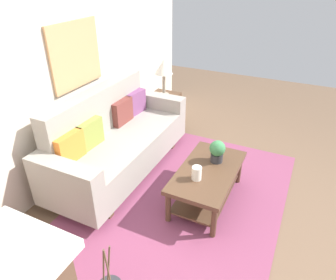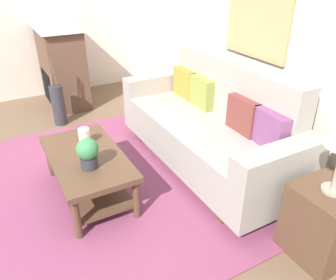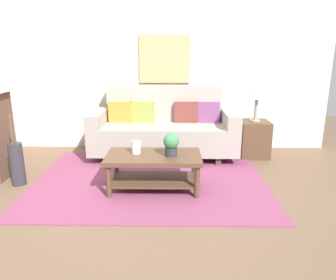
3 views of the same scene
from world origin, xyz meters
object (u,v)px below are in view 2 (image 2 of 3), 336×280
object	(u,v)px
tabletop_vase	(84,136)
framed_painting	(258,16)
throw_pillow_olive	(202,92)
throw_pillow_plum	(271,130)
fireplace	(62,65)
couch	(209,128)
side_table	(324,223)
throw_pillow_orange	(185,83)
potted_plant_tabletop	(88,152)
floor_vase	(59,105)
coffee_table	(88,166)
throw_pillow_maroon	(244,115)

from	to	relation	value
tabletop_vase	framed_painting	xyz separation A→B (m)	(0.29, 1.66, 0.97)
throw_pillow_olive	throw_pillow_plum	bearing A→B (deg)	0.00
tabletop_vase	fireplace	size ratio (longest dim) A/B	0.13
fireplace	framed_painting	bearing A→B (deg)	28.86
couch	tabletop_vase	distance (m)	1.23
couch	side_table	distance (m)	1.40
couch	throw_pillow_orange	world-z (taller)	couch
potted_plant_tabletop	floor_vase	world-z (taller)	potted_plant_tabletop
throw_pillow_olive	side_table	world-z (taller)	throw_pillow_olive
coffee_table	fireplace	xyz separation A→B (m)	(-2.36, 0.37, 0.27)
couch	throw_pillow_olive	distance (m)	0.44
fireplace	framed_painting	xyz separation A→B (m)	(2.44, 1.35, 0.89)
coffee_table	tabletop_vase	size ratio (longest dim) A/B	7.35
throw_pillow_orange	throw_pillow_olive	bearing A→B (deg)	0.00
couch	potted_plant_tabletop	bearing A→B (deg)	-84.70
potted_plant_tabletop	throw_pillow_orange	bearing A→B (deg)	119.67
throw_pillow_orange	potted_plant_tabletop	world-z (taller)	throw_pillow_orange
floor_vase	throw_pillow_maroon	bearing A→B (deg)	30.97
throw_pillow_orange	throw_pillow_maroon	xyz separation A→B (m)	(1.02, 0.00, 0.00)
potted_plant_tabletop	throw_pillow_olive	bearing A→B (deg)	108.11
throw_pillow_olive	couch	bearing A→B (deg)	-20.29
fireplace	tabletop_vase	bearing A→B (deg)	-8.33
tabletop_vase	throw_pillow_plum	bearing A→B (deg)	53.56
potted_plant_tabletop	framed_painting	world-z (taller)	framed_painting
throw_pillow_maroon	potted_plant_tabletop	world-z (taller)	throw_pillow_maroon
throw_pillow_maroon	side_table	distance (m)	1.13
potted_plant_tabletop	couch	bearing A→B (deg)	95.30
throw_pillow_maroon	fireplace	world-z (taller)	fireplace
couch	tabletop_vase	xyz separation A→B (m)	(-0.29, -1.19, 0.07)
couch	fireplace	size ratio (longest dim) A/B	1.89
coffee_table	potted_plant_tabletop	size ratio (longest dim) A/B	4.20
throw_pillow_olive	throw_pillow_maroon	xyz separation A→B (m)	(0.68, 0.00, 0.00)
throw_pillow_orange	throw_pillow_olive	distance (m)	0.34
throw_pillow_plum	throw_pillow_orange	bearing A→B (deg)	180.00
coffee_table	potted_plant_tabletop	world-z (taller)	potted_plant_tabletop
floor_vase	framed_painting	world-z (taller)	framed_painting
coffee_table	throw_pillow_maroon	bearing A→B (deg)	72.83
throw_pillow_plum	tabletop_vase	bearing A→B (deg)	-126.44
side_table	framed_painting	world-z (taller)	framed_painting
throw_pillow_maroon	potted_plant_tabletop	bearing A→B (deg)	-98.99
coffee_table	floor_vase	xyz separation A→B (m)	(-1.68, 0.12, -0.05)
couch	throw_pillow_plum	world-z (taller)	couch
throw_pillow_olive	throw_pillow_maroon	distance (m)	0.68
fireplace	throw_pillow_plum	bearing A→B (deg)	17.83
potted_plant_tabletop	fireplace	bearing A→B (deg)	171.14
throw_pillow_plum	framed_painting	world-z (taller)	framed_painting
side_table	floor_vase	xyz separation A→B (m)	(-3.16, -1.16, -0.02)
throw_pillow_maroon	tabletop_vase	bearing A→B (deg)	-115.65
throw_pillow_olive	floor_vase	distance (m)	1.94
throw_pillow_olive	coffee_table	distance (m)	1.45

